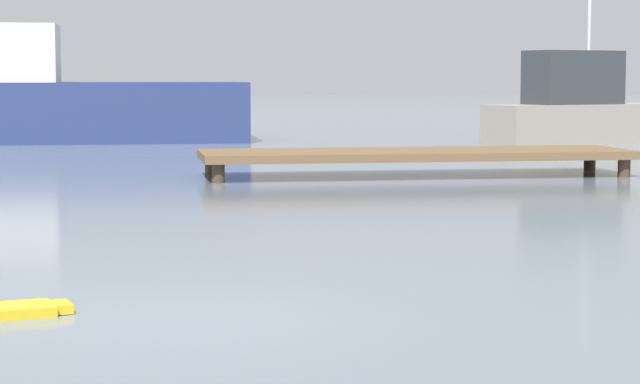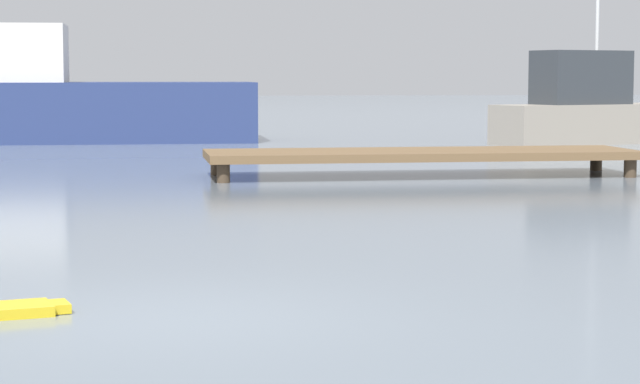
% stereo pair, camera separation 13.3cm
% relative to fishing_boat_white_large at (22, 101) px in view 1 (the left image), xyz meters
% --- Properties ---
extents(ground_plane, '(240.00, 240.00, 0.00)m').
position_rel_fishing_boat_white_large_xyz_m(ground_plane, '(3.67, -31.22, -1.38)').
color(ground_plane, slate).
extents(fishing_boat_white_large, '(14.64, 4.30, 12.55)m').
position_rel_fishing_boat_white_large_xyz_m(fishing_boat_white_large, '(0.00, 0.00, 0.00)').
color(fishing_boat_white_large, navy).
rests_on(fishing_boat_white_large, ground).
extents(fishing_boat_green_midground, '(8.02, 4.37, 8.46)m').
position_rel_fishing_boat_white_large_xyz_m(fishing_boat_green_midground, '(18.58, -3.80, -0.27)').
color(fishing_boat_green_midground, '#9E9384').
rests_on(fishing_boat_green_midground, ground).
extents(floating_dock, '(9.68, 2.65, 0.58)m').
position_rel_fishing_boat_white_large_xyz_m(floating_dock, '(9.82, -15.77, -0.90)').
color(floating_dock, brown).
rests_on(floating_dock, ground).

